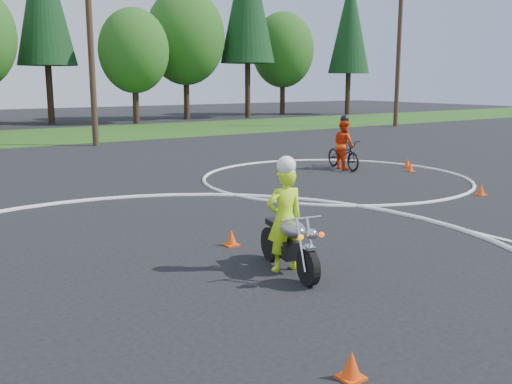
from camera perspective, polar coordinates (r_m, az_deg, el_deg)
ground at (r=6.73m, az=2.72°, el=-14.78°), size 120.00×120.00×0.00m
course_markings at (r=11.26m, az=-1.79°, el=-4.00°), size 19.05×19.05×0.12m
primary_motorcycle at (r=8.83m, az=3.37°, el=-5.10°), size 0.74×1.85×0.98m
rider_primary_grp at (r=8.83m, az=2.88°, el=-2.40°), size 0.67×0.50×1.82m
rider_second_grp at (r=19.48m, az=8.75°, el=4.17°), size 1.00×1.98×1.82m
traffic_cones at (r=12.66m, az=10.75°, el=-1.90°), size 16.04×9.87×0.30m
treeline at (r=43.69m, az=-9.54°, el=15.74°), size 38.20×8.10×14.52m
utility_poles at (r=27.33m, az=-16.29°, el=15.38°), size 41.60×1.12×10.00m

